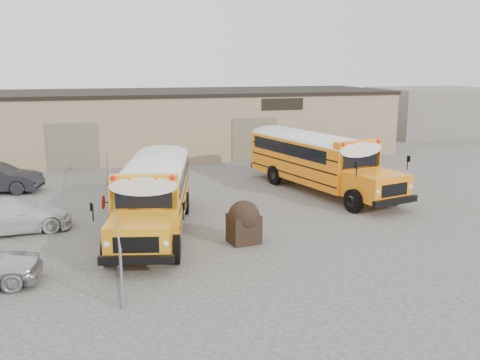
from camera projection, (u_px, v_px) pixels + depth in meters
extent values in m
plane|color=#44423E|center=(264.00, 229.00, 22.01)|extent=(120.00, 120.00, 0.00)
cube|color=#917959|center=(185.00, 123.00, 40.39)|extent=(30.00, 10.00, 4.50)
cube|color=black|center=(184.00, 92.00, 39.90)|extent=(30.20, 10.20, 0.25)
cube|color=black|center=(283.00, 104.00, 36.81)|extent=(3.00, 0.08, 0.80)
cube|color=brown|center=(73.00, 147.00, 33.80)|extent=(3.20, 0.08, 3.00)
cube|color=brown|center=(255.00, 140.00, 36.83)|extent=(3.20, 0.08, 3.00)
cylinder|color=#96999E|center=(122.00, 279.00, 14.64)|extent=(0.07, 0.07, 1.80)
cylinder|color=#96999E|center=(117.00, 244.00, 17.47)|extent=(0.07, 0.07, 1.80)
cylinder|color=#96999E|center=(114.00, 219.00, 20.30)|extent=(0.07, 0.07, 1.80)
cylinder|color=#96999E|center=(112.00, 200.00, 23.13)|extent=(0.07, 0.07, 1.80)
cylinder|color=#96999E|center=(110.00, 185.00, 25.96)|extent=(0.07, 0.07, 1.80)
cylinder|color=#96999E|center=(108.00, 173.00, 28.79)|extent=(0.07, 0.07, 1.80)
cylinder|color=#96999E|center=(107.00, 163.00, 31.62)|extent=(0.07, 0.07, 1.80)
cylinder|color=#96999E|center=(111.00, 180.00, 22.94)|extent=(0.05, 18.00, 0.05)
cylinder|color=#96999E|center=(113.00, 219.00, 23.32)|extent=(0.05, 18.00, 0.05)
cube|color=#96999E|center=(112.00, 200.00, 23.13)|extent=(0.02, 18.00, 1.70)
cube|color=gray|center=(431.00, 112.00, 50.22)|extent=(10.00, 8.00, 4.40)
cube|color=orange|center=(168.00, 164.00, 28.13)|extent=(3.95, 7.74, 1.99)
cube|color=orange|center=(159.00, 193.00, 23.57)|extent=(2.55, 2.55, 1.12)
cube|color=black|center=(160.00, 166.00, 24.42)|extent=(1.96, 0.48, 0.73)
cube|color=white|center=(167.00, 142.00, 27.88)|extent=(3.97, 7.82, 0.39)
cube|color=orange|center=(160.00, 152.00, 24.50)|extent=(2.43, 0.98, 0.35)
sphere|color=#E50705|center=(137.00, 151.00, 24.21)|extent=(0.19, 0.19, 0.19)
sphere|color=#E50705|center=(182.00, 151.00, 24.31)|extent=(0.19, 0.19, 0.19)
sphere|color=orange|center=(150.00, 151.00, 24.24)|extent=(0.19, 0.19, 0.19)
sphere|color=orange|center=(170.00, 151.00, 24.28)|extent=(0.19, 0.19, 0.19)
cube|color=black|center=(156.00, 210.00, 22.54)|extent=(2.37, 0.72, 0.27)
cube|color=black|center=(173.00, 166.00, 31.98)|extent=(2.37, 0.70, 0.27)
cube|color=black|center=(168.00, 165.00, 28.14)|extent=(3.96, 7.61, 0.06)
cube|color=black|center=(168.00, 152.00, 28.29)|extent=(3.73, 6.61, 0.60)
cylinder|color=black|center=(133.00, 205.00, 23.74)|extent=(0.48, 1.05, 1.01)
cylinder|color=black|center=(185.00, 205.00, 23.85)|extent=(0.48, 1.05, 1.01)
cylinder|color=black|center=(150.00, 177.00, 29.73)|extent=(0.48, 1.05, 1.01)
cylinder|color=black|center=(191.00, 176.00, 29.83)|extent=(0.48, 1.05, 1.01)
cylinder|color=#BF0505|center=(128.00, 171.00, 25.56)|extent=(0.14, 0.54, 0.54)
cube|color=orange|center=(251.00, 144.00, 34.28)|extent=(4.52, 8.32, 2.14)
cube|color=orange|center=(297.00, 164.00, 30.05)|extent=(2.80, 2.80, 1.20)
cube|color=black|center=(286.00, 142.00, 30.81)|extent=(2.08, 0.60, 0.78)
cube|color=white|center=(251.00, 125.00, 34.02)|extent=(4.54, 8.40, 0.42)
cube|color=orange|center=(284.00, 131.00, 30.87)|extent=(2.60, 1.15, 0.38)
sphere|color=#E50705|center=(270.00, 130.00, 30.11)|extent=(0.21, 0.21, 0.21)
sphere|color=#E50705|center=(302.00, 128.00, 31.17)|extent=(0.21, 0.21, 0.21)
sphere|color=orange|center=(279.00, 129.00, 30.40)|extent=(0.21, 0.21, 0.21)
sphere|color=orange|center=(293.00, 128.00, 30.88)|extent=(0.21, 0.21, 0.21)
cube|color=black|center=(310.00, 176.00, 29.10)|extent=(2.53, 0.87, 0.29)
cube|color=black|center=(222.00, 150.00, 37.90)|extent=(2.52, 0.85, 0.29)
cube|color=black|center=(251.00, 145.00, 34.30)|extent=(4.52, 8.18, 0.06)
cube|color=black|center=(249.00, 134.00, 34.42)|extent=(4.24, 7.12, 0.65)
cylinder|color=black|center=(278.00, 176.00, 29.67)|extent=(0.56, 1.12, 1.08)
cylinder|color=black|center=(313.00, 172.00, 30.87)|extent=(0.56, 1.12, 1.08)
cylinder|color=black|center=(223.00, 158.00, 35.26)|extent=(0.56, 1.12, 1.08)
cylinder|color=black|center=(255.00, 155.00, 36.46)|extent=(0.56, 1.12, 1.08)
cube|color=black|center=(244.00, 229.00, 20.25)|extent=(1.24, 1.15, 1.10)
sphere|color=black|center=(244.00, 216.00, 20.15)|extent=(1.21, 1.21, 1.21)
imported|color=silver|center=(10.00, 216.00, 21.46)|extent=(4.96, 2.54, 1.38)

